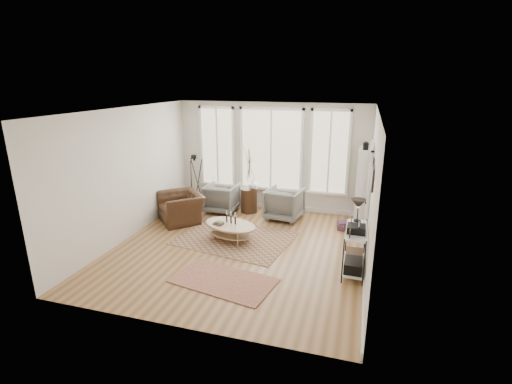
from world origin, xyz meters
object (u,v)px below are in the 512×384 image
(armchair_left, at_px, (222,198))
(side_table, at_px, (249,180))
(accent_chair, at_px, (181,207))
(low_shelf, at_px, (355,245))
(armchair_right, at_px, (284,204))
(bookcase, at_px, (362,187))
(coffee_table, at_px, (230,228))

(armchair_left, height_order, side_table, side_table)
(armchair_left, xyz_separation_m, side_table, (0.72, 0.17, 0.51))
(armchair_left, relative_size, accent_chair, 0.76)
(low_shelf, bearing_deg, armchair_right, 128.66)
(armchair_right, bearing_deg, side_table, -4.52)
(bookcase, distance_m, low_shelf, 2.56)
(low_shelf, bearing_deg, accent_chair, 162.02)
(bookcase, relative_size, coffee_table, 1.45)
(low_shelf, distance_m, accent_chair, 4.54)
(side_table, bearing_deg, coffee_table, -85.30)
(low_shelf, bearing_deg, coffee_table, 167.06)
(coffee_table, relative_size, armchair_right, 1.59)
(coffee_table, bearing_deg, armchair_left, 116.80)
(side_table, bearing_deg, accent_chair, -142.21)
(armchair_left, xyz_separation_m, armchair_right, (1.74, -0.06, 0.02))
(armchair_left, bearing_deg, side_table, -165.79)
(coffee_table, height_order, armchair_left, armchair_left)
(coffee_table, relative_size, armchair_left, 1.68)
(low_shelf, distance_m, coffee_table, 2.78)
(low_shelf, relative_size, armchair_left, 1.55)
(coffee_table, distance_m, armchair_right, 1.89)
(armchair_left, bearing_deg, coffee_table, 117.39)
(armchair_right, relative_size, accent_chair, 0.80)
(coffee_table, height_order, side_table, side_table)
(armchair_right, bearing_deg, armchair_left, 6.35)
(armchair_right, height_order, side_table, side_table)
(side_table, height_order, accent_chair, side_table)
(bookcase, relative_size, armchair_left, 2.44)
(accent_chair, bearing_deg, armchair_right, 65.52)
(armchair_right, distance_m, accent_chair, 2.63)
(bookcase, distance_m, accent_chair, 4.55)
(coffee_table, bearing_deg, low_shelf, -12.94)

